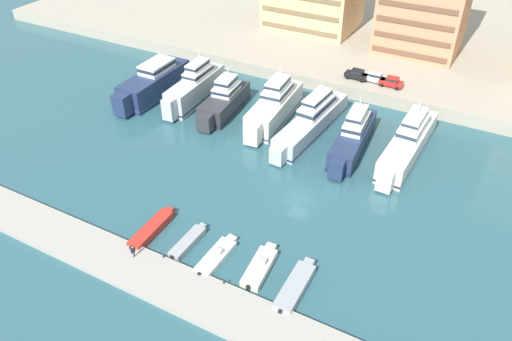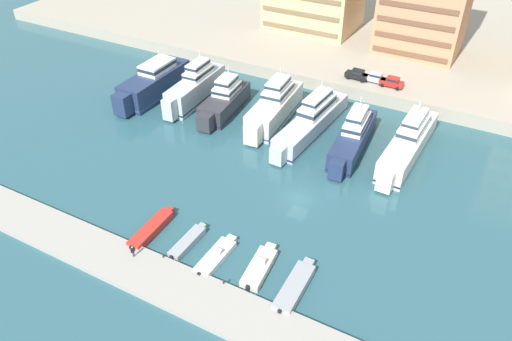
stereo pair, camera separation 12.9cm
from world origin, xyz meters
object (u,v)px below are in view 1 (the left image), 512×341
(yacht_navy_center_right, at_px, (353,137))
(motorboat_grey_left, at_px, (188,242))
(motorboat_white_mid_left, at_px, (217,256))
(car_black_far_left, at_px, (357,74))
(yacht_ivory_mid_right, at_px, (408,142))
(yacht_silver_left, at_px, (195,87))
(pedestrian_mid_deck, at_px, (133,251))
(motorboat_red_far_left, at_px, (152,229))
(car_red_mid_left, at_px, (392,82))
(motorboat_cream_center_left, at_px, (260,267))
(car_silver_left, at_px, (375,77))
(yacht_charcoal_mid_left, at_px, (224,101))
(yacht_ivory_center_left, at_px, (274,106))
(motorboat_grey_center, at_px, (295,287))
(yacht_navy_far_left, at_px, (153,83))
(yacht_silver_center, at_px, (312,120))

(yacht_navy_center_right, distance_m, motorboat_grey_left, 30.78)
(motorboat_white_mid_left, height_order, car_black_far_left, car_black_far_left)
(motorboat_grey_left, bearing_deg, yacht_ivory_mid_right, 60.00)
(yacht_silver_left, xyz_separation_m, pedestrian_mid_deck, (15.46, -35.58, -1.02))
(yacht_navy_center_right, bearing_deg, motorboat_red_far_left, -117.53)
(car_black_far_left, distance_m, car_red_mid_left, 6.39)
(motorboat_grey_left, distance_m, motorboat_cream_center_left, 9.44)
(motorboat_white_mid_left, bearing_deg, car_silver_left, 86.18)
(yacht_charcoal_mid_left, distance_m, yacht_navy_center_right, 23.05)
(car_black_far_left, bearing_deg, car_silver_left, 6.27)
(yacht_silver_left, distance_m, motorboat_cream_center_left, 41.63)
(yacht_ivory_center_left, distance_m, car_silver_left, 20.48)
(car_black_far_left, bearing_deg, pedestrian_mid_deck, -98.77)
(yacht_ivory_mid_right, bearing_deg, motorboat_cream_center_left, -105.61)
(motorboat_grey_left, distance_m, car_silver_left, 48.64)
(motorboat_grey_center, distance_m, car_red_mid_left, 48.02)
(yacht_navy_far_left, bearing_deg, yacht_silver_left, 13.89)
(yacht_navy_far_left, bearing_deg, yacht_charcoal_mid_left, 3.73)
(motorboat_white_mid_left, height_order, car_silver_left, car_silver_left)
(yacht_ivory_center_left, xyz_separation_m, yacht_silver_center, (7.04, -0.72, -0.28))
(yacht_ivory_mid_right, height_order, car_black_far_left, yacht_ivory_mid_right)
(yacht_charcoal_mid_left, relative_size, pedestrian_mid_deck, 9.65)
(car_silver_left, xyz_separation_m, pedestrian_mid_deck, (-11.38, -53.02, -1.73))
(yacht_navy_far_left, distance_m, motorboat_grey_center, 50.33)
(car_silver_left, bearing_deg, yacht_silver_left, -146.98)
(yacht_silver_center, distance_m, motorboat_white_mid_left, 30.85)
(pedestrian_mid_deck, bearing_deg, car_black_far_left, 81.23)
(yacht_silver_left, xyz_separation_m, car_black_far_left, (23.58, 17.09, 0.71))
(motorboat_red_far_left, bearing_deg, car_silver_left, 75.42)
(yacht_navy_far_left, xyz_separation_m, yacht_ivory_center_left, (22.84, 2.51, 0.04))
(yacht_ivory_center_left, bearing_deg, car_black_far_left, 63.01)
(yacht_ivory_mid_right, bearing_deg, motorboat_grey_center, -96.93)
(yacht_silver_center, bearing_deg, motorboat_cream_center_left, -77.54)
(yacht_ivory_mid_right, relative_size, pedestrian_mid_deck, 13.14)
(motorboat_red_far_left, bearing_deg, motorboat_grey_left, 3.49)
(motorboat_red_far_left, bearing_deg, pedestrian_mid_deck, -75.97)
(motorboat_cream_center_left, bearing_deg, yacht_silver_center, 102.46)
(yacht_navy_far_left, distance_m, car_black_far_left, 36.55)
(yacht_ivory_center_left, distance_m, motorboat_red_far_left, 31.55)
(yacht_silver_left, bearing_deg, yacht_charcoal_mid_left, -8.46)
(yacht_silver_center, bearing_deg, motorboat_grey_center, -69.72)
(yacht_charcoal_mid_left, bearing_deg, motorboat_white_mid_left, -60.23)
(yacht_navy_center_right, xyz_separation_m, pedestrian_mid_deck, (-14.10, -34.05, -0.59))
(yacht_navy_far_left, height_order, yacht_silver_center, yacht_silver_center)
(yacht_silver_left, bearing_deg, yacht_navy_far_left, -166.11)
(motorboat_grey_left, xyz_separation_m, motorboat_cream_center_left, (9.42, 0.59, 0.05))
(motorboat_red_far_left, bearing_deg, yacht_silver_center, 75.49)
(yacht_navy_center_right, relative_size, motorboat_grey_center, 2.17)
(motorboat_cream_center_left, distance_m, car_red_mid_left, 47.14)
(motorboat_white_mid_left, height_order, motorboat_cream_center_left, motorboat_cream_center_left)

